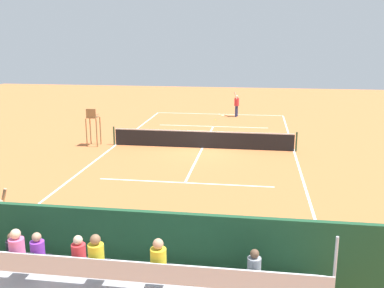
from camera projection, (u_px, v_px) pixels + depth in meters
ground_plane at (202, 148)px, 24.42m from camera, size 60.00×60.00×0.00m
court_line_markings at (203, 148)px, 24.45m from camera, size 10.10×22.20×0.01m
tennis_net at (202, 139)px, 24.30m from camera, size 10.30×0.10×1.07m
backdrop_wall at (133, 248)px, 10.73m from camera, size 18.00×0.16×2.00m
bleacher_stand at (108, 279)px, 9.42m from camera, size 9.06×2.40×2.48m
umpire_chair at (93, 123)px, 24.65m from camera, size 0.67×0.67×2.14m
courtside_bench at (247, 258)px, 11.14m from camera, size 1.80×0.40×0.93m
equipment_bag at (169, 269)px, 11.39m from camera, size 0.90×0.36×0.36m
tennis_player at (237, 104)px, 33.69m from camera, size 0.46×0.56×1.93m
tennis_racket at (223, 115)px, 34.33m from camera, size 0.58×0.36×0.03m
tennis_ball_near at (215, 120)px, 32.44m from camera, size 0.07×0.07×0.07m
line_judge at (2, 222)px, 12.25m from camera, size 0.37×0.53×1.93m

